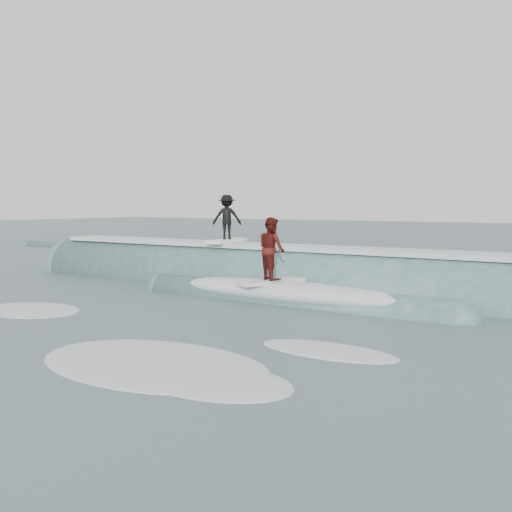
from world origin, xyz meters
The scene contains 6 objects.
ground centered at (0.00, 0.00, 0.00)m, with size 160.00×160.00×0.00m, color #3B5257.
breaking_wave centered at (0.18, 6.29, 0.04)m, with size 21.35×4.11×2.66m.
surfer_black centered at (-1.81, 6.51, 2.14)m, with size 1.10×2.06×1.59m.
surfer_red centered at (1.29, 4.31, 1.36)m, with size 1.27×2.06×1.82m.
whitewater centered at (0.48, -1.50, 0.00)m, with size 12.79×4.90×0.10m.
far_swells centered at (-0.68, 17.65, 0.00)m, with size 42.81×8.65×0.80m.
Camera 1 is at (9.40, -8.92, 2.66)m, focal length 40.00 mm.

